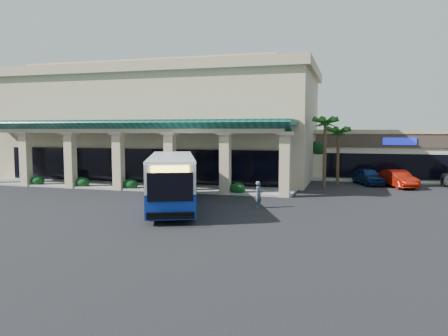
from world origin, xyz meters
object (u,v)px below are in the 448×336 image
(car_white, at_px, (398,179))
(pedestrian, at_px, (259,194))
(transit_bus, at_px, (172,182))
(car_silver, at_px, (368,176))

(car_white, bearing_deg, pedestrian, -149.47)
(transit_bus, relative_size, car_silver, 2.70)
(transit_bus, height_order, car_white, transit_bus)
(transit_bus, relative_size, car_white, 2.62)
(car_silver, height_order, car_white, car_silver)
(pedestrian, height_order, car_silver, pedestrian)
(transit_bus, xyz_separation_m, pedestrian, (5.32, 1.30, -0.79))
(transit_bus, distance_m, pedestrian, 5.53)
(pedestrian, xyz_separation_m, car_white, (9.43, 12.86, -0.11))
(transit_bus, distance_m, car_white, 20.47)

